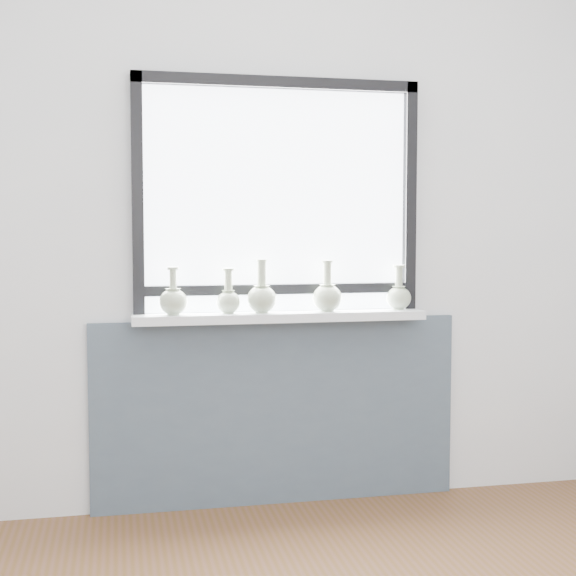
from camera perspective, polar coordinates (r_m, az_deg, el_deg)
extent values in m
cube|color=silver|center=(3.68, -0.85, 4.64)|extent=(3.60, 0.02, 2.60)
cube|color=#445361|center=(3.75, -0.74, -8.78)|extent=(1.70, 0.03, 0.86)
cube|color=silver|center=(3.60, -0.53, -2.04)|extent=(1.32, 0.18, 0.04)
cube|color=black|center=(3.57, -10.66, 6.59)|extent=(0.05, 0.06, 1.05)
cube|color=black|center=(3.81, 8.62, 6.46)|extent=(0.05, 0.06, 1.05)
cube|color=black|center=(3.69, -0.70, 14.39)|extent=(1.30, 0.06, 0.05)
cube|color=black|center=(3.64, -0.69, -0.08)|extent=(1.20, 0.05, 0.04)
cube|color=white|center=(3.66, -0.77, 6.21)|extent=(1.20, 0.01, 1.00)
cylinder|color=#AEBF9D|center=(3.52, -8.16, -1.84)|extent=(0.06, 0.06, 0.01)
ellipsoid|color=#AEBF9D|center=(3.52, -8.16, -0.98)|extent=(0.12, 0.12, 0.11)
cone|color=#AEBF9D|center=(3.51, -8.17, -0.27)|extent=(0.07, 0.07, 0.03)
cylinder|color=#AEBF9D|center=(3.51, -8.18, 0.49)|extent=(0.03, 0.03, 0.10)
cylinder|color=#AEBF9D|center=(3.51, -8.19, 1.40)|extent=(0.05, 0.05, 0.01)
cylinder|color=#AEBF9D|center=(3.56, -4.26, -1.75)|extent=(0.05, 0.05, 0.01)
ellipsoid|color=#AEBF9D|center=(3.55, -4.26, -1.02)|extent=(0.11, 0.11, 0.10)
cone|color=#AEBF9D|center=(3.55, -4.26, -0.40)|extent=(0.06, 0.06, 0.03)
cylinder|color=#AEBF9D|center=(3.54, -4.27, 0.39)|extent=(0.04, 0.04, 0.11)
cylinder|color=#AEBF9D|center=(3.54, -4.27, 1.32)|extent=(0.05, 0.05, 0.01)
cylinder|color=#AEBF9D|center=(3.57, -1.88, -1.71)|extent=(0.06, 0.06, 0.01)
ellipsoid|color=#AEBF9D|center=(3.56, -1.88, -0.80)|extent=(0.13, 0.13, 0.12)
cone|color=#AEBF9D|center=(3.56, -1.88, -0.06)|extent=(0.07, 0.07, 0.03)
cylinder|color=#AEBF9D|center=(3.56, -1.88, 0.88)|extent=(0.04, 0.04, 0.12)
cylinder|color=#AEBF9D|center=(3.55, -1.89, 1.97)|extent=(0.05, 0.05, 0.01)
cylinder|color=#AEBF9D|center=(3.64, 2.81, -1.61)|extent=(0.06, 0.06, 0.01)
ellipsoid|color=#AEBF9D|center=(3.63, 2.81, -0.71)|extent=(0.13, 0.13, 0.12)
cone|color=#AEBF9D|center=(3.63, 2.81, 0.02)|extent=(0.07, 0.07, 0.03)
cylinder|color=#AEBF9D|center=(3.62, 2.81, 0.89)|extent=(0.04, 0.04, 0.12)
cylinder|color=#AEBF9D|center=(3.62, 2.82, 1.89)|extent=(0.05, 0.05, 0.01)
cylinder|color=#AEBF9D|center=(3.76, 7.86, -1.46)|extent=(0.05, 0.05, 0.01)
ellipsoid|color=#AEBF9D|center=(3.75, 7.87, -0.72)|extent=(0.12, 0.12, 0.11)
cone|color=#AEBF9D|center=(3.75, 7.88, -0.09)|extent=(0.06, 0.06, 0.03)
cylinder|color=#AEBF9D|center=(3.74, 7.88, 0.66)|extent=(0.03, 0.03, 0.11)
cylinder|color=#AEBF9D|center=(3.74, 7.89, 1.54)|extent=(0.05, 0.05, 0.01)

